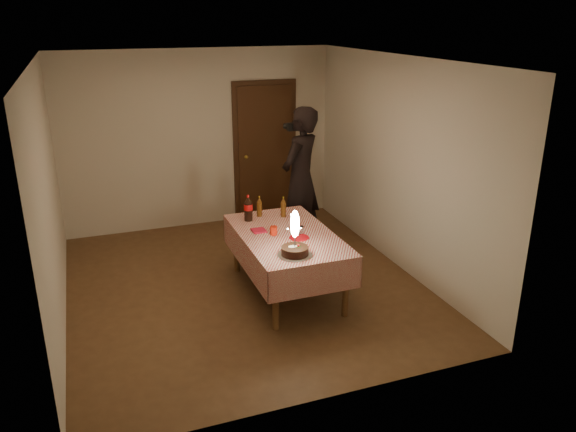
% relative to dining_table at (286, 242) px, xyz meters
% --- Properties ---
extents(ground, '(4.00, 4.50, 0.01)m').
position_rel_dining_table_xyz_m(ground, '(-0.41, 0.33, -0.62)').
color(ground, brown).
rests_on(ground, ground).
extents(room_shell, '(4.04, 4.54, 2.62)m').
position_rel_dining_table_xyz_m(room_shell, '(-0.38, 0.40, 1.03)').
color(room_shell, beige).
rests_on(room_shell, ground).
extents(dining_table, '(1.02, 1.72, 0.72)m').
position_rel_dining_table_xyz_m(dining_table, '(0.00, 0.00, 0.00)').
color(dining_table, brown).
rests_on(dining_table, ground).
extents(birthday_cake, '(0.35, 0.35, 0.48)m').
position_rel_dining_table_xyz_m(birthday_cake, '(-0.12, -0.58, 0.21)').
color(birthday_cake, white).
rests_on(birthday_cake, dining_table).
extents(red_plate, '(0.22, 0.22, 0.01)m').
position_rel_dining_table_xyz_m(red_plate, '(0.09, -0.16, 0.10)').
color(red_plate, red).
rests_on(red_plate, dining_table).
extents(red_cup, '(0.08, 0.08, 0.10)m').
position_rel_dining_table_xyz_m(red_cup, '(-0.15, 0.02, 0.15)').
color(red_cup, red).
rests_on(red_cup, dining_table).
extents(clear_cup, '(0.07, 0.07, 0.09)m').
position_rel_dining_table_xyz_m(clear_cup, '(0.15, -0.06, 0.14)').
color(clear_cup, silver).
rests_on(clear_cup, dining_table).
extents(napkin_stack, '(0.15, 0.15, 0.02)m').
position_rel_dining_table_xyz_m(napkin_stack, '(-0.27, 0.18, 0.11)').
color(napkin_stack, '#A51227').
rests_on(napkin_stack, dining_table).
extents(cola_bottle, '(0.10, 0.10, 0.32)m').
position_rel_dining_table_xyz_m(cola_bottle, '(-0.28, 0.56, 0.25)').
color(cola_bottle, black).
rests_on(cola_bottle, dining_table).
extents(amber_bottle_left, '(0.06, 0.06, 0.26)m').
position_rel_dining_table_xyz_m(amber_bottle_left, '(-0.11, 0.66, 0.22)').
color(amber_bottle_left, '#58310F').
rests_on(amber_bottle_left, dining_table).
extents(amber_bottle_right, '(0.06, 0.06, 0.26)m').
position_rel_dining_table_xyz_m(amber_bottle_right, '(0.16, 0.55, 0.22)').
color(amber_bottle_right, '#58310F').
rests_on(amber_bottle_right, dining_table).
extents(photographer, '(0.83, 0.80, 1.92)m').
position_rel_dining_table_xyz_m(photographer, '(0.67, 1.27, 0.34)').
color(photographer, black).
rests_on(photographer, ground).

